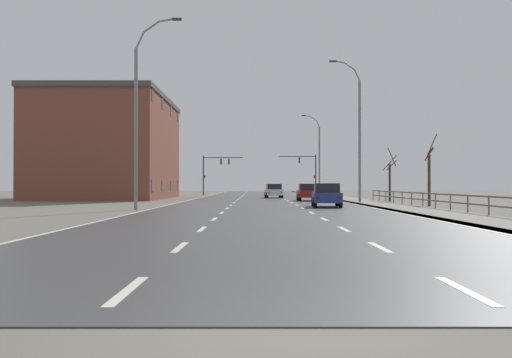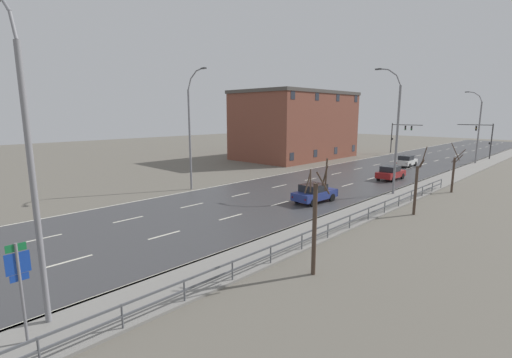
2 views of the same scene
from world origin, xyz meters
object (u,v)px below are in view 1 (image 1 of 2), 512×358
Objects in this scene: brick_building at (107,148)px; street_lamp_midground at (355,133)px; traffic_signal_right at (306,168)px; street_lamp_distant at (316,156)px; street_lamp_left_bank at (136,116)px; car_mid_centre at (324,195)px; car_near_left at (271,191)px; traffic_signal_left at (211,168)px; car_far_left at (305,192)px.

street_lamp_midground is at bearing -33.94° from brick_building.
street_lamp_midground is at bearing -89.13° from traffic_signal_right.
street_lamp_midground is at bearing -90.00° from street_lamp_distant.
street_lamp_left_bank reaches higher than street_lamp_distant.
street_lamp_distant is at bearing 69.46° from street_lamp_left_bank.
car_mid_centre is 0.21× the size of brick_building.
street_lamp_left_bank is 2.69× the size of car_near_left.
street_lamp_distant is 12.35m from car_near_left.
traffic_signal_left is at bearing 156.05° from street_lamp_distant.
car_far_left is (2.76, -11.35, 0.00)m from car_near_left.
street_lamp_distant is at bearing 80.94° from car_far_left.
car_near_left and car_mid_centre have the same top height.
car_far_left is 0.21× the size of brick_building.
street_lamp_left_bank is 22.32m from car_far_left.
street_lamp_left_bank is 2.70× the size of car_mid_centre.
traffic_signal_right reaches higher than traffic_signal_left.
street_lamp_left_bank is at bearing -106.96° from traffic_signal_right.
street_lamp_distant reaches higher than car_far_left.
traffic_signal_right is (-0.54, 7.32, -1.33)m from street_lamp_distant.
street_lamp_left_bank is 45.91m from traffic_signal_left.
brick_building is at bearing -175.06° from car_near_left.
street_lamp_distant is 7.46m from traffic_signal_right.
car_far_left is at bearing -79.76° from car_near_left.
brick_building is at bearing 134.26° from car_mid_centre.
street_lamp_left_bank is at bearing -110.54° from street_lamp_distant.
brick_building is (-23.64, -12.44, 0.28)m from street_lamp_distant.
car_near_left is 25.94m from car_mid_centre.
car_far_left is at bearing 114.68° from street_lamp_midground.
street_lamp_midground is 28.35m from street_lamp_distant.
street_lamp_left_bank is 2.75× the size of car_far_left.
street_lamp_midground is 2.70× the size of car_mid_centre.
brick_building is (-20.26, 23.22, 4.61)m from car_mid_centre.
brick_building is (-17.60, -2.59, 4.61)m from car_near_left.
street_lamp_left_bank is 49.18m from traffic_signal_right.
street_lamp_distant is 2.50× the size of car_mid_centre.
street_lamp_distant is at bearing 87.74° from car_mid_centre.
car_far_left is at bearing -98.80° from street_lamp_distant.
street_lamp_distant is at bearing -23.95° from traffic_signal_left.
street_lamp_distant is at bearing -85.79° from traffic_signal_right.
street_lamp_midground is 20.02m from car_near_left.
car_mid_centre is (2.66, -25.81, 0.00)m from car_near_left.
street_lamp_distant is 42.39m from street_lamp_left_bank.
car_mid_centre is at bearing -93.78° from traffic_signal_right.
brick_building is at bearing -152.24° from street_lamp_distant.
traffic_signal_left is 1.33× the size of car_mid_centre.
traffic_signal_left reaches higher than car_far_left.
brick_building reaches higher than car_near_left.
car_mid_centre is at bearing -90.65° from car_far_left.
street_lamp_distant reaches higher than traffic_signal_right.
traffic_signal_right reaches higher than car_mid_centre.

